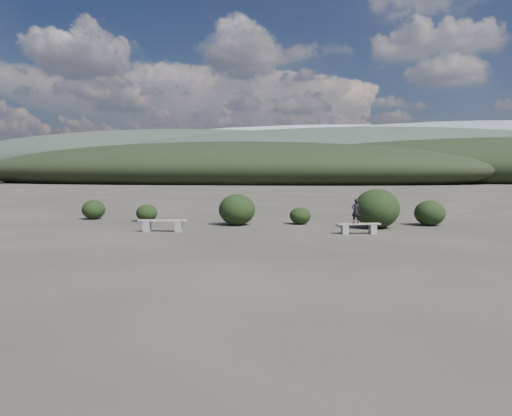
# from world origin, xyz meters

# --- Properties ---
(ground) EXTENTS (1200.00, 1200.00, 0.00)m
(ground) POSITION_xyz_m (0.00, 0.00, 0.00)
(ground) COLOR #332E27
(ground) RESTS_ON ground
(bench_left) EXTENTS (1.88, 0.69, 0.46)m
(bench_left) POSITION_xyz_m (-3.94, 5.37, 0.28)
(bench_left) COLOR slate
(bench_left) RESTS_ON ground
(bench_right) EXTENTS (1.62, 0.78, 0.40)m
(bench_right) POSITION_xyz_m (3.43, 6.09, 0.24)
(bench_right) COLOR slate
(bench_right) RESTS_ON ground
(seated_person) EXTENTS (0.39, 0.33, 0.90)m
(seated_person) POSITION_xyz_m (3.31, 6.05, 0.85)
(seated_person) COLOR black
(seated_person) RESTS_ON bench_right
(shrub_a) EXTENTS (0.98, 0.98, 0.80)m
(shrub_a) POSITION_xyz_m (-6.19, 9.04, 0.40)
(shrub_a) COLOR black
(shrub_a) RESTS_ON ground
(shrub_b) EXTENTS (1.57, 1.57, 1.35)m
(shrub_b) POSITION_xyz_m (-1.69, 8.25, 0.67)
(shrub_b) COLOR black
(shrub_b) RESTS_ON ground
(shrub_c) EXTENTS (0.94, 0.94, 0.75)m
(shrub_c) POSITION_xyz_m (0.94, 9.14, 0.38)
(shrub_c) COLOR black
(shrub_c) RESTS_ON ground
(shrub_d) EXTENTS (1.83, 1.83, 1.61)m
(shrub_d) POSITION_xyz_m (4.17, 8.21, 0.80)
(shrub_d) COLOR black
(shrub_d) RESTS_ON ground
(shrub_e) EXTENTS (1.30, 1.30, 1.08)m
(shrub_e) POSITION_xyz_m (6.44, 9.68, 0.54)
(shrub_e) COLOR black
(shrub_e) RESTS_ON ground
(shrub_f) EXTENTS (1.11, 1.11, 0.94)m
(shrub_f) POSITION_xyz_m (-9.17, 9.58, 0.47)
(shrub_f) COLOR black
(shrub_f) RESTS_ON ground
(mountain_ridges) EXTENTS (500.00, 400.00, 56.00)m
(mountain_ridges) POSITION_xyz_m (-7.48, 339.06, 10.84)
(mountain_ridges) COLOR black
(mountain_ridges) RESTS_ON ground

